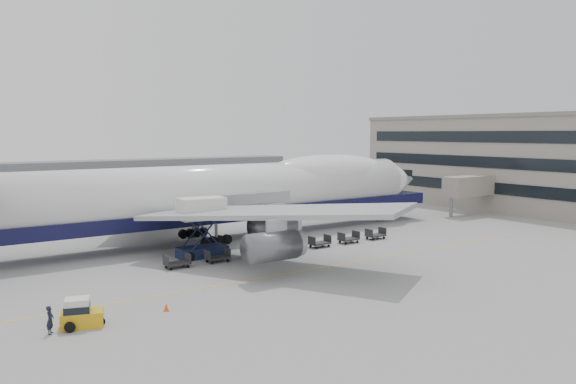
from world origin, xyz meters
TOP-DOWN VIEW (x-y plane):
  - ground at (0.00, 0.00)m, footprint 260.00×260.00m
  - apron_line at (0.00, -6.00)m, footprint 60.00×0.15m
  - terminal at (51.92, 0.04)m, footprint 24.20×70.40m
  - hangar at (-10.00, 70.00)m, footprint 110.00×8.00m
  - airliner at (0.64, 12.00)m, footprint 67.00×55.30m
  - catering_truck at (-6.95, 4.52)m, footprint 5.09×3.67m
  - baggage_tug at (-22.70, -9.81)m, footprint 2.94×2.17m
  - ground_worker at (-24.59, -10.05)m, footprint 0.70×0.79m
  - traffic_cone at (-16.83, -9.88)m, footprint 0.40×0.40m
  - dolly_0 at (-10.99, 1.55)m, footprint 2.30×1.35m
  - dolly_1 at (-6.76, 1.55)m, footprint 2.30×1.35m
  - dolly_2 at (-2.54, 1.55)m, footprint 2.30×1.35m
  - dolly_3 at (1.69, 1.55)m, footprint 2.30×1.35m
  - dolly_4 at (5.91, 1.55)m, footprint 2.30×1.35m
  - dolly_5 at (10.14, 1.55)m, footprint 2.30×1.35m
  - dolly_6 at (14.37, 1.55)m, footprint 2.30×1.35m

SIDE VIEW (x-z plane):
  - ground at x=0.00m, z-range 0.00..0.00m
  - apron_line at x=0.00m, z-range 0.00..0.01m
  - traffic_cone at x=-16.83m, z-range -0.02..0.57m
  - dolly_0 at x=-10.99m, z-range -0.12..1.18m
  - dolly_1 at x=-6.76m, z-range -0.12..1.18m
  - dolly_2 at x=-2.54m, z-range -0.12..1.18m
  - dolly_3 at x=1.69m, z-range -0.12..1.18m
  - dolly_4 at x=5.91m, z-range -0.12..1.18m
  - dolly_5 at x=10.14m, z-range -0.12..1.18m
  - dolly_6 at x=14.37m, z-range -0.12..1.18m
  - baggage_tug at x=-22.70m, z-range -0.11..1.81m
  - ground_worker at x=-24.59m, z-range 0.00..1.81m
  - catering_truck at x=-6.95m, z-range 0.40..6.49m
  - hangar at x=-10.00m, z-range 0.00..7.00m
  - airliner at x=0.64m, z-range -4.37..15.61m
  - terminal at x=51.92m, z-range -0.01..15.59m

